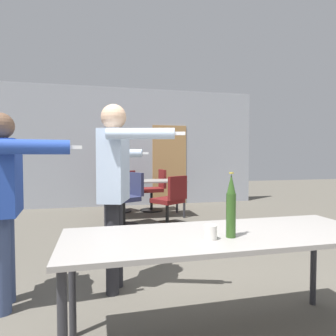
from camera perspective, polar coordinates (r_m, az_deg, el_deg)
name	(u,v)px	position (r m, az deg, el deg)	size (l,w,h in m)	color
back_wall	(128,147)	(7.68, -7.66, 3.91)	(6.78, 0.12, 2.97)	#A3A8B2
conference_table_near	(222,243)	(2.09, 10.26, -13.84)	(2.08, 0.75, 0.76)	gray
conference_table_far	(145,184)	(6.19, -4.33, -3.15)	(1.63, 0.67, 0.76)	gray
person_far_watching	(4,193)	(2.82, -28.81, -4.14)	(0.80, 0.70, 1.62)	#3D4C75
person_right_polo	(112,178)	(4.44, -10.69, -1.92)	(0.68, 0.81, 1.58)	#28282D
person_left_plaid	(116,177)	(2.83, -9.95, -1.74)	(0.73, 0.72, 1.74)	#28282D
office_chair_near_pushed	(127,201)	(5.48, -7.75, -6.16)	(0.66, 0.63, 0.96)	black
office_chair_mid_tucked	(122,193)	(6.79, -8.80, -4.65)	(0.65, 0.68, 0.94)	black
office_chair_far_left	(155,191)	(6.91, -2.56, -4.45)	(0.57, 0.52, 0.94)	black
office_chair_far_right	(170,202)	(5.46, 0.42, -6.59)	(0.66, 0.68, 0.91)	black
beer_bottle	(231,207)	(1.94, 11.92, -7.23)	(0.06, 0.06, 0.41)	#2D511E
drink_cup	(210,232)	(1.90, 8.09, -12.03)	(0.08, 0.08, 0.09)	silver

